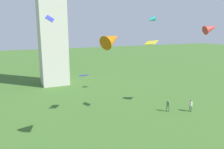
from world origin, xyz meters
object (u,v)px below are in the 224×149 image
Objects in this scene: kite_flying_0 at (211,28)px; kite_flying_3 at (112,39)px; kite_flying_2 at (151,19)px; kite_flying_6 at (50,19)px; kite_flying_5 at (84,75)px; kite_flying_1 at (151,43)px; person_0 at (168,105)px; person_2 at (191,105)px.

kite_flying_3 is (-16.59, -4.22, -0.96)m from kite_flying_0.
kite_flying_2 is 0.93× the size of kite_flying_6.
kite_flying_5 is at bearing 55.88° from kite_flying_6.
kite_flying_1 is 14.29m from kite_flying_6.
kite_flying_6 reaches higher than kite_flying_0.
person_2 is (2.83, -1.24, 0.03)m from person_0.
kite_flying_5 is (-12.41, -3.25, -7.47)m from kite_flying_2.
person_2 is at bearing -133.13° from kite_flying_1.
kite_flying_6 is (-13.46, 9.54, 11.49)m from person_0.
kite_flying_2 reaches higher than kite_flying_1.
kite_flying_2 is at bearing -163.46° from person_2.
kite_flying_0 is 1.49× the size of kite_flying_2.
kite_flying_5 is at bearing -28.02° from kite_flying_3.
kite_flying_0 reaches higher than kite_flying_1.
kite_flying_1 is 9.65m from kite_flying_3.
kite_flying_3 reaches higher than kite_flying_5.
person_2 is at bearing 45.25° from person_0.
kite_flying_0 is 9.43m from kite_flying_2.
kite_flying_3 is at bearing -62.83° from person_2.
kite_flying_2 reaches higher than person_0.
kite_flying_3 reaches higher than person_2.
kite_flying_2 is (2.20, 8.02, 11.56)m from person_0.
kite_flying_3 is (-7.91, -5.46, 0.82)m from kite_flying_1.
kite_flying_6 is at bearing -104.14° from kite_flying_2.
person_0 is 0.84× the size of kite_flying_5.
kite_flying_6 is at bearing -146.36° from person_0.
kite_flying_3 is at bearing -87.04° from person_0.
person_0 is at bearing -129.44° from kite_flying_1.
kite_flying_6 reaches higher than kite_flying_5.
kite_flying_1 is 1.10× the size of kite_flying_6.
person_2 is 22.64m from kite_flying_6.
kite_flying_0 is at bearing -101.92° from kite_flying_3.
kite_flying_1 is at bearing -42.19° from kite_flying_2.
kite_flying_1 is 0.72× the size of kite_flying_3.
kite_flying_5 is 9.38m from kite_flying_6.
person_2 is 0.87× the size of kite_flying_5.
kite_flying_2 reaches higher than kite_flying_5.
kite_flying_5 is at bearing 39.63° from kite_flying_1.
person_2 is 10.68m from kite_flying_0.
kite_flying_1 is (-2.60, 0.78, 8.40)m from person_0.
kite_flying_0 is (3.25, 0.78, 10.14)m from person_2.
kite_flying_3 is (-10.51, -4.68, 9.22)m from person_0.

